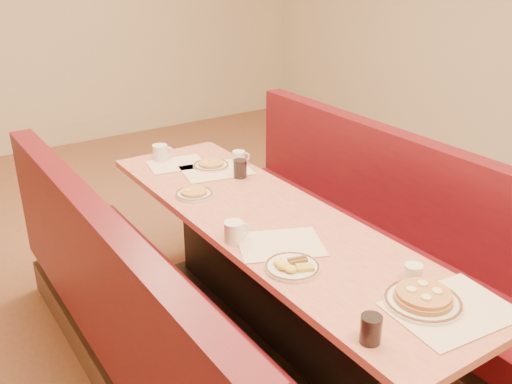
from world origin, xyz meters
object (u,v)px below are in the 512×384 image
coffee_mug_d (161,152)px  soda_tumbler_near (371,329)px  pancake_plate (423,299)px  soda_tumbler_mid (240,169)px  coffee_mug_a (413,273)px  coffee_mug_c (239,158)px  booth_left (143,332)px  eggs_plate (292,266)px  diner_table (271,282)px  booth_right (371,247)px  coffee_mug_b (235,231)px

coffee_mug_d → soda_tumbler_near: soda_tumbler_near is taller
pancake_plate → soda_tumbler_mid: size_ratio=2.74×
coffee_mug_a → coffee_mug_c: coffee_mug_c is taller
soda_tumbler_near → booth_left: bearing=115.3°
eggs_plate → soda_tumbler_mid: soda_tumbler_mid is taller
diner_table → pancake_plate: pancake_plate is taller
soda_tumbler_mid → coffee_mug_d: bearing=117.1°
booth_left → pancake_plate: bearing=-49.5°
diner_table → soda_tumbler_mid: bearing=73.2°
booth_right → soda_tumbler_near: bearing=-135.6°
soda_tumbler_mid → coffee_mug_b: bearing=-124.1°
booth_right → coffee_mug_c: 0.98m
coffee_mug_c → pancake_plate: bearing=-86.2°
diner_table → coffee_mug_c: (0.28, 0.76, 0.42)m
eggs_plate → coffee_mug_b: coffee_mug_b is taller
pancake_plate → coffee_mug_a: (0.09, 0.13, 0.02)m
pancake_plate → coffee_mug_c: size_ratio=2.62×
soda_tumbler_mid → coffee_mug_c: bearing=59.0°
diner_table → coffee_mug_d: bearing=95.1°
coffee_mug_a → coffee_mug_c: size_ratio=0.92×
booth_left → coffee_mug_c: 1.34m
booth_right → soda_tumbler_mid: size_ratio=22.71×
coffee_mug_c → soda_tumbler_near: bearing=-96.3°
coffee_mug_a → diner_table: bearing=83.1°
coffee_mug_b → coffee_mug_a: bearing=-50.3°
coffee_mug_c → coffee_mug_d: 0.51m
coffee_mug_b → soda_tumbler_near: size_ratio=1.24×
booth_left → pancake_plate: 1.29m
booth_right → soda_tumbler_mid: (-0.56, 0.57, 0.44)m
pancake_plate → coffee_mug_b: size_ratio=2.29×
booth_left → pancake_plate: size_ratio=8.30×
soda_tumbler_near → coffee_mug_a: bearing=23.6°
coffee_mug_c → soda_tumbler_near: size_ratio=1.08×
coffee_mug_d → eggs_plate: bearing=-75.7°
coffee_mug_b → coffee_mug_d: bearing=89.9°
coffee_mug_d → booth_left: bearing=-101.7°
booth_right → coffee_mug_b: bearing=-174.9°
coffee_mug_b → soda_tumbler_mid: (0.45, 0.66, 0.00)m
booth_left → coffee_mug_d: booth_left is taller
diner_table → coffee_mug_d: coffee_mug_d is taller
coffee_mug_b → soda_tumbler_near: soda_tumbler_near is taller
booth_left → soda_tumbler_mid: 1.16m
eggs_plate → coffee_mug_d: bearing=86.0°
booth_right → soda_tumbler_near: size_ratio=23.46×
diner_table → soda_tumbler_mid: soda_tumbler_mid is taller
pancake_plate → coffee_mug_d: bearing=94.5°
coffee_mug_c → soda_tumbler_mid: size_ratio=1.04×
booth_right → coffee_mug_b: booth_right is taller
coffee_mug_a → coffee_mug_d: (-0.25, 1.90, 0.01)m
coffee_mug_d → soda_tumbler_near: bearing=-76.4°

